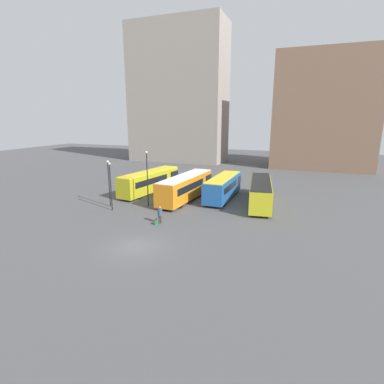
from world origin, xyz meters
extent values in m
plane|color=#4C4C4F|center=(0.00, 0.00, 0.00)|extent=(160.00, 160.00, 0.00)
cube|color=gray|center=(-17.03, 49.54, 15.88)|extent=(22.64, 10.39, 31.75)
cube|color=#7F604C|center=(15.52, 49.54, 11.60)|extent=(19.62, 11.99, 23.21)
cube|color=gold|center=(-7.80, 17.03, 1.63)|extent=(4.00, 11.61, 2.70)
cube|color=black|center=(-7.14, 21.65, 1.96)|extent=(2.72, 2.41, 1.03)
cube|color=black|center=(-7.95, 16.01, 1.96)|extent=(3.45, 7.55, 0.81)
cube|color=yellow|center=(-7.80, 17.03, 3.02)|extent=(3.77, 11.35, 0.08)
cylinder|color=black|center=(-7.30, 20.52, 0.50)|extent=(2.43, 1.32, 1.00)
cylinder|color=black|center=(-8.30, 13.54, 0.50)|extent=(2.43, 1.32, 1.00)
cube|color=orange|center=(-1.56, 15.18, 1.70)|extent=(3.46, 11.69, 2.80)
cube|color=black|center=(-1.19, 19.89, 2.05)|extent=(2.75, 2.31, 1.06)
cube|color=black|center=(-1.65, 14.15, 2.05)|extent=(3.16, 7.56, 0.84)
cube|color=white|center=(-1.56, 15.18, 3.14)|extent=(3.24, 11.44, 0.08)
cylinder|color=black|center=(-1.28, 18.75, 0.55)|extent=(2.53, 1.28, 1.09)
cylinder|color=black|center=(-1.85, 11.62, 0.55)|extent=(2.53, 1.28, 1.09)
cube|color=#1E56A3|center=(2.85, 17.26, 1.59)|extent=(2.66, 9.76, 2.59)
cube|color=black|center=(2.93, 21.25, 1.91)|extent=(2.55, 1.84, 0.98)
cube|color=black|center=(2.83, 16.39, 1.91)|extent=(2.63, 6.27, 0.78)
cube|color=yellow|center=(2.85, 17.26, 2.92)|extent=(2.46, 9.57, 0.08)
cylinder|color=black|center=(2.91, 20.28, 0.53)|extent=(2.40, 1.11, 1.06)
cylinder|color=black|center=(2.79, 14.25, 0.53)|extent=(2.40, 1.11, 1.06)
cube|color=gold|center=(7.80, 16.51, 1.55)|extent=(4.04, 11.88, 2.53)
cube|color=black|center=(7.13, 21.25, 1.87)|extent=(2.75, 2.46, 0.96)
cube|color=black|center=(7.95, 15.48, 1.87)|extent=(3.49, 7.73, 0.76)
cube|color=black|center=(7.80, 16.51, 2.86)|extent=(3.82, 11.62, 0.08)
cylinder|color=black|center=(7.30, 20.09, 0.53)|extent=(2.46, 1.37, 1.05)
cylinder|color=black|center=(8.31, 12.94, 0.53)|extent=(2.46, 1.37, 1.05)
cylinder|color=#4C3828|center=(-0.75, 5.86, 0.41)|extent=(0.19, 0.19, 0.81)
cylinder|color=#4C3828|center=(-0.57, 5.90, 0.41)|extent=(0.19, 0.19, 0.81)
cylinder|color=#334766|center=(-0.66, 5.88, 1.17)|extent=(0.55, 0.55, 0.71)
sphere|color=#9E7051|center=(-0.66, 5.88, 1.65)|extent=(0.27, 0.27, 0.27)
cube|color=#28844C|center=(-0.81, 5.38, 0.24)|extent=(0.34, 0.47, 0.48)
cube|color=black|center=(-0.77, 5.24, 0.59)|extent=(0.14, 0.05, 0.22)
cylinder|color=black|center=(-8.92, 9.13, 2.67)|extent=(0.12, 0.12, 5.35)
sphere|color=beige|center=(-8.92, 9.13, 5.43)|extent=(0.28, 0.28, 0.28)
cylinder|color=black|center=(-4.78, 10.96, 3.20)|extent=(0.12, 0.12, 6.41)
sphere|color=beige|center=(-4.78, 10.96, 6.49)|extent=(0.28, 0.28, 0.28)
cylinder|color=black|center=(-7.82, 7.92, 2.66)|extent=(0.12, 0.12, 5.33)
sphere|color=beige|center=(-7.82, 7.92, 5.41)|extent=(0.28, 0.28, 0.28)
camera|label=1|loc=(12.39, -19.82, 10.37)|focal=28.00mm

